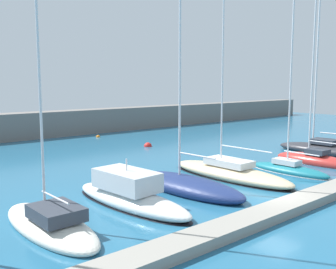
{
  "coord_description": "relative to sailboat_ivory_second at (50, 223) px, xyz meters",
  "views": [
    {
      "loc": [
        -18.36,
        -12.06,
        6.61
      ],
      "look_at": [
        -2.86,
        5.83,
        3.46
      ],
      "focal_mm": 42.05,
      "sensor_mm": 36.0,
      "label": 1
    }
  ],
  "objects": [
    {
      "name": "mooring_buoy_orange",
      "position": [
        17.45,
        25.03,
        -0.33
      ],
      "size": [
        0.5,
        0.5,
        0.5
      ],
      "primitive_type": "sphere",
      "color": "orange",
      "rests_on": "ground_plane"
    },
    {
      "name": "motorboat_white_third",
      "position": [
        4.83,
        0.69,
        0.23
      ],
      "size": [
        2.96,
        8.92,
        2.78
      ],
      "rotation": [
        0.0,
        0.0,
        1.65
      ],
      "color": "white",
      "rests_on": "ground_plane"
    },
    {
      "name": "sailboat_sand_fifth",
      "position": [
        13.73,
        1.17,
        0.06
      ],
      "size": [
        2.99,
        10.18,
        18.92
      ],
      "rotation": [
        0.0,
        0.0,
        1.59
      ],
      "color": "beige",
      "rests_on": "ground_plane"
    },
    {
      "name": "dock_pier",
      "position": [
        11.24,
        -5.52,
        -0.09
      ],
      "size": [
        36.36,
        1.53,
        0.48
      ],
      "primitive_type": "cube",
      "color": "gray",
      "rests_on": "ground_plane"
    },
    {
      "name": "sailboat_red_seventh",
      "position": [
        22.69,
        -0.21,
        -0.01
      ],
      "size": [
        2.07,
        6.82,
        13.88
      ],
      "rotation": [
        0.0,
        0.0,
        1.56
      ],
      "color": "#B72D28",
      "rests_on": "ground_plane"
    },
    {
      "name": "sailboat_charcoal_eighth",
      "position": [
        27.75,
        1.27,
        0.19
      ],
      "size": [
        3.11,
        9.82,
        20.42
      ],
      "rotation": [
        0.0,
        0.0,
        1.62
      ],
      "color": "#2D2D33",
      "rests_on": "ground_plane"
    },
    {
      "name": "sailboat_ivory_second",
      "position": [
        0.0,
        0.0,
        0.0
      ],
      "size": [
        2.57,
        7.74,
        16.15
      ],
      "rotation": [
        0.0,
        0.0,
        1.58
      ],
      "color": "silver",
      "rests_on": "ground_plane"
    },
    {
      "name": "breakwater_seawall",
      "position": [
        11.24,
        29.24,
        1.22
      ],
      "size": [
        108.0,
        2.7,
        3.1
      ],
      "primitive_type": "cube",
      "color": "slate",
      "rests_on": "ground_plane"
    },
    {
      "name": "ground_plane",
      "position": [
        11.24,
        -4.24,
        -0.33
      ],
      "size": [
        120.0,
        120.0,
        0.0
      ],
      "primitive_type": "plane",
      "color": "#236084"
    },
    {
      "name": "sailboat_teal_sixth",
      "position": [
        18.22,
        -0.74,
        -0.02
      ],
      "size": [
        1.88,
        6.25,
        12.76
      ],
      "rotation": [
        0.0,
        0.0,
        1.58
      ],
      "color": "#19707F",
      "rests_on": "ground_plane"
    },
    {
      "name": "sailboat_navy_fourth",
      "position": [
        9.07,
        0.58,
        0.04
      ],
      "size": [
        3.29,
        8.58,
        13.83
      ],
      "rotation": [
        0.0,
        0.0,
        1.63
      ],
      "color": "navy",
      "rests_on": "ground_plane"
    },
    {
      "name": "mooring_buoy_red",
      "position": [
        17.71,
        15.53,
        -0.33
      ],
      "size": [
        0.83,
        0.83,
        0.83
      ],
      "primitive_type": "sphere",
      "color": "red",
      "rests_on": "ground_plane"
    }
  ]
}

